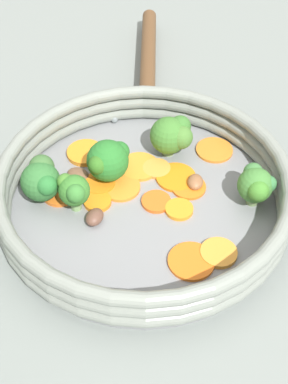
% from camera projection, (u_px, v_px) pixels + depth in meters
% --- Properties ---
extents(ground_plane, '(4.00, 4.00, 0.00)m').
position_uv_depth(ground_plane, '(144.00, 209.00, 0.58)').
color(ground_plane, gray).
extents(skillet, '(0.29, 0.29, 0.01)m').
position_uv_depth(skillet, '(144.00, 205.00, 0.57)').
color(skillet, gray).
rests_on(skillet, ground_plane).
extents(skillet_rim_wall, '(0.31, 0.31, 0.05)m').
position_uv_depth(skillet_rim_wall, '(144.00, 187.00, 0.55)').
color(skillet_rim_wall, gray).
rests_on(skillet_rim_wall, skillet).
extents(skillet_handle, '(0.23, 0.12, 0.02)m').
position_uv_depth(skillet_handle, '(148.00, 58.00, 0.75)').
color(skillet_handle, brown).
rests_on(skillet_handle, skillet).
extents(skillet_rivet_left, '(0.01, 0.01, 0.01)m').
position_uv_depth(skillet_rivet_left, '(178.00, 120.00, 0.66)').
color(skillet_rivet_left, gray).
rests_on(skillet_rivet_left, skillet).
extents(skillet_rivet_right, '(0.01, 0.01, 0.01)m').
position_uv_depth(skillet_rivet_right, '(114.00, 119.00, 0.66)').
color(skillet_rivet_right, gray).
rests_on(skillet_rivet_right, skillet).
extents(carrot_slice_0, '(0.05, 0.05, 0.01)m').
position_uv_depth(carrot_slice_0, '(85.00, 153.00, 0.62)').
color(carrot_slice_0, orange).
rests_on(carrot_slice_0, skillet).
extents(carrot_slice_1, '(0.06, 0.06, 0.00)m').
position_uv_depth(carrot_slice_1, '(191.00, 261.00, 0.51)').
color(carrot_slice_1, orange).
rests_on(carrot_slice_1, skillet).
extents(carrot_slice_2, '(0.04, 0.04, 0.01)m').
position_uv_depth(carrot_slice_2, '(98.00, 201.00, 0.57)').
color(carrot_slice_2, orange).
rests_on(carrot_slice_2, skillet).
extents(carrot_slice_3, '(0.04, 0.04, 0.00)m').
position_uv_depth(carrot_slice_3, '(219.00, 253.00, 0.52)').
color(carrot_slice_3, orange).
rests_on(carrot_slice_3, skillet).
extents(carrot_slice_4, '(0.05, 0.05, 0.00)m').
position_uv_depth(carrot_slice_4, '(190.00, 189.00, 0.58)').
color(carrot_slice_4, orange).
rests_on(carrot_slice_4, skillet).
extents(carrot_slice_5, '(0.04, 0.04, 0.00)m').
position_uv_depth(carrot_slice_5, '(156.00, 202.00, 0.57)').
color(carrot_slice_5, orange).
rests_on(carrot_slice_5, skillet).
extents(carrot_slice_6, '(0.03, 0.03, 0.00)m').
position_uv_depth(carrot_slice_6, '(157.00, 169.00, 0.60)').
color(carrot_slice_6, orange).
rests_on(carrot_slice_6, skillet).
extents(carrot_slice_7, '(0.05, 0.05, 0.00)m').
position_uv_depth(carrot_slice_7, '(60.00, 193.00, 0.57)').
color(carrot_slice_7, orange).
rests_on(carrot_slice_7, skillet).
extents(carrot_slice_8, '(0.06, 0.06, 0.00)m').
position_uv_depth(carrot_slice_8, '(121.00, 187.00, 0.58)').
color(carrot_slice_8, orange).
rests_on(carrot_slice_8, skillet).
extents(carrot_slice_9, '(0.04, 0.04, 0.00)m').
position_uv_depth(carrot_slice_9, '(179.00, 209.00, 0.56)').
color(carrot_slice_9, orange).
rests_on(carrot_slice_9, skillet).
extents(carrot_slice_10, '(0.05, 0.05, 0.00)m').
position_uv_depth(carrot_slice_10, '(214.00, 150.00, 0.62)').
color(carrot_slice_10, orange).
rests_on(carrot_slice_10, skillet).
extents(carrot_slice_11, '(0.05, 0.05, 0.01)m').
position_uv_depth(carrot_slice_11, '(99.00, 184.00, 0.58)').
color(carrot_slice_11, orange).
rests_on(carrot_slice_11, skillet).
extents(carrot_slice_12, '(0.05, 0.05, 0.00)m').
position_uv_depth(carrot_slice_12, '(139.00, 167.00, 0.60)').
color(carrot_slice_12, orange).
rests_on(carrot_slice_12, skillet).
extents(carrot_slice_13, '(0.06, 0.06, 0.00)m').
position_uv_depth(carrot_slice_13, '(176.00, 177.00, 0.59)').
color(carrot_slice_13, orange).
rests_on(carrot_slice_13, skillet).
extents(broccoli_floret_0, '(0.04, 0.03, 0.04)m').
position_uv_depth(broccoli_floret_0, '(74.00, 190.00, 0.54)').
color(broccoli_floret_0, '#83AC69').
rests_on(broccoli_floret_0, skillet).
extents(broccoli_floret_1, '(0.05, 0.05, 0.05)m').
position_uv_depth(broccoli_floret_1, '(172.00, 135.00, 0.60)').
color(broccoli_floret_1, '#7E9655').
rests_on(broccoli_floret_1, skillet).
extents(broccoli_floret_2, '(0.05, 0.04, 0.04)m').
position_uv_depth(broccoli_floret_2, '(256.00, 185.00, 0.55)').
color(broccoli_floret_2, '#6D8652').
rests_on(broccoli_floret_2, skillet).
extents(broccoli_floret_3, '(0.05, 0.05, 0.05)m').
position_uv_depth(broccoli_floret_3, '(108.00, 160.00, 0.57)').
color(broccoli_floret_3, '#81AE65').
rests_on(broccoli_floret_3, skillet).
extents(broccoli_floret_4, '(0.05, 0.04, 0.05)m').
position_uv_depth(broccoli_floret_4, '(41.00, 179.00, 0.55)').
color(broccoli_floret_4, '#81AA62').
rests_on(broccoli_floret_4, skillet).
extents(mushroom_piece_0, '(0.03, 0.03, 0.01)m').
position_uv_depth(mushroom_piece_0, '(194.00, 180.00, 0.58)').
color(mushroom_piece_0, brown).
rests_on(mushroom_piece_0, skillet).
extents(mushroom_piece_1, '(0.03, 0.03, 0.01)m').
position_uv_depth(mushroom_piece_1, '(95.00, 217.00, 0.54)').
color(mushroom_piece_1, brown).
rests_on(mushroom_piece_1, skillet).
extents(mushroom_piece_2, '(0.03, 0.03, 0.01)m').
position_uv_depth(mushroom_piece_2, '(78.00, 174.00, 0.59)').
color(mushroom_piece_2, brown).
rests_on(mushroom_piece_2, skillet).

